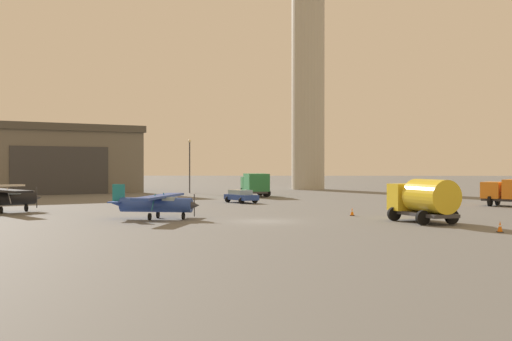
{
  "coord_description": "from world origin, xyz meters",
  "views": [
    {
      "loc": [
        1.2,
        -45.64,
        3.99
      ],
      "look_at": [
        -1.61,
        26.03,
        3.41
      ],
      "focal_mm": 44.97,
      "sensor_mm": 36.0,
      "label": 1
    }
  ],
  "objects_px": {
    "car_blue": "(241,196)",
    "truck_fuel_tanker_yellow": "(424,198)",
    "traffic_cone_near_right": "(500,227)",
    "airplane_blue": "(155,203)",
    "traffic_cone_near_left": "(352,212)",
    "light_post_west": "(190,161)",
    "control_tower": "(308,44)",
    "truck_box_green": "(255,184)"
  },
  "relations": [
    {
      "from": "traffic_cone_near_left",
      "to": "control_tower",
      "type": "bearing_deg",
      "value": 91.19
    },
    {
      "from": "truck_box_green",
      "to": "car_blue",
      "type": "height_order",
      "value": "truck_box_green"
    },
    {
      "from": "airplane_blue",
      "to": "truck_fuel_tanker_yellow",
      "type": "relative_size",
      "value": 1.45
    },
    {
      "from": "car_blue",
      "to": "control_tower",
      "type": "bearing_deg",
      "value": 132.02
    },
    {
      "from": "truck_box_green",
      "to": "traffic_cone_near_right",
      "type": "bearing_deg",
      "value": -171.88
    },
    {
      "from": "control_tower",
      "to": "traffic_cone_near_left",
      "type": "xyz_separation_m",
      "value": [
        1.15,
        -55.57,
        -23.82
      ]
    },
    {
      "from": "airplane_blue",
      "to": "car_blue",
      "type": "xyz_separation_m",
      "value": [
        5.06,
        20.97,
        -0.46
      ]
    },
    {
      "from": "truck_fuel_tanker_yellow",
      "to": "light_post_west",
      "type": "xyz_separation_m",
      "value": [
        -23.08,
        46.76,
        2.97
      ]
    },
    {
      "from": "light_post_west",
      "to": "traffic_cone_near_left",
      "type": "distance_m",
      "value": 45.11
    },
    {
      "from": "truck_fuel_tanker_yellow",
      "to": "car_blue",
      "type": "relative_size",
      "value": 1.33
    },
    {
      "from": "airplane_blue",
      "to": "car_blue",
      "type": "distance_m",
      "value": 21.58
    },
    {
      "from": "airplane_blue",
      "to": "traffic_cone_near_right",
      "type": "height_order",
      "value": "airplane_blue"
    },
    {
      "from": "control_tower",
      "to": "truck_box_green",
      "type": "bearing_deg",
      "value": -107.65
    },
    {
      "from": "control_tower",
      "to": "traffic_cone_near_right",
      "type": "height_order",
      "value": "control_tower"
    },
    {
      "from": "control_tower",
      "to": "airplane_blue",
      "type": "bearing_deg",
      "value": -103.09
    },
    {
      "from": "traffic_cone_near_left",
      "to": "truck_box_green",
      "type": "bearing_deg",
      "value": 106.1
    },
    {
      "from": "control_tower",
      "to": "light_post_west",
      "type": "xyz_separation_m",
      "value": [
        -17.61,
        -14.79,
        -19.47
      ]
    },
    {
      "from": "control_tower",
      "to": "traffic_cone_near_left",
      "type": "height_order",
      "value": "control_tower"
    },
    {
      "from": "traffic_cone_near_right",
      "to": "airplane_blue",
      "type": "bearing_deg",
      "value": 159.33
    },
    {
      "from": "traffic_cone_near_left",
      "to": "light_post_west",
      "type": "bearing_deg",
      "value": 114.71
    },
    {
      "from": "airplane_blue",
      "to": "traffic_cone_near_left",
      "type": "relative_size",
      "value": 13.83
    },
    {
      "from": "car_blue",
      "to": "truck_fuel_tanker_yellow",
      "type": "bearing_deg",
      "value": -3.64
    },
    {
      "from": "traffic_cone_near_right",
      "to": "car_blue",
      "type": "bearing_deg",
      "value": 120.49
    },
    {
      "from": "airplane_blue",
      "to": "traffic_cone_near_left",
      "type": "height_order",
      "value": "airplane_blue"
    },
    {
      "from": "airplane_blue",
      "to": "light_post_west",
      "type": "distance_m",
      "value": 44.85
    },
    {
      "from": "traffic_cone_near_left",
      "to": "traffic_cone_near_right",
      "type": "distance_m",
      "value": 14.29
    },
    {
      "from": "control_tower",
      "to": "airplane_blue",
      "type": "height_order",
      "value": "control_tower"
    },
    {
      "from": "truck_box_green",
      "to": "light_post_west",
      "type": "distance_m",
      "value": 14.15
    },
    {
      "from": "truck_box_green",
      "to": "traffic_cone_near_left",
      "type": "height_order",
      "value": "truck_box_green"
    },
    {
      "from": "airplane_blue",
      "to": "light_post_west",
      "type": "xyz_separation_m",
      "value": [
        -3.81,
        44.55,
        3.45
      ]
    },
    {
      "from": "airplane_blue",
      "to": "truck_fuel_tanker_yellow",
      "type": "bearing_deg",
      "value": 0.63
    },
    {
      "from": "car_blue",
      "to": "traffic_cone_near_right",
      "type": "bearing_deg",
      "value": -4.65
    },
    {
      "from": "car_blue",
      "to": "airplane_blue",
      "type": "bearing_deg",
      "value": -48.71
    },
    {
      "from": "control_tower",
      "to": "traffic_cone_near_right",
      "type": "xyz_separation_m",
      "value": [
        8.58,
        -67.78,
        -23.8
      ]
    },
    {
      "from": "airplane_blue",
      "to": "car_blue",
      "type": "height_order",
      "value": "airplane_blue"
    },
    {
      "from": "truck_fuel_tanker_yellow",
      "to": "traffic_cone_near_right",
      "type": "distance_m",
      "value": 7.1
    },
    {
      "from": "truck_fuel_tanker_yellow",
      "to": "light_post_west",
      "type": "height_order",
      "value": "light_post_west"
    },
    {
      "from": "control_tower",
      "to": "traffic_cone_near_right",
      "type": "distance_m",
      "value": 72.35
    },
    {
      "from": "truck_box_green",
      "to": "car_blue",
      "type": "xyz_separation_m",
      "value": [
        -0.93,
        -13.84,
        -0.9
      ]
    },
    {
      "from": "traffic_cone_near_left",
      "to": "traffic_cone_near_right",
      "type": "xyz_separation_m",
      "value": [
        7.42,
        -12.21,
        0.02
      ]
    },
    {
      "from": "truck_fuel_tanker_yellow",
      "to": "traffic_cone_near_left",
      "type": "xyz_separation_m",
      "value": [
        -4.31,
        5.97,
        -1.37
      ]
    },
    {
      "from": "airplane_blue",
      "to": "truck_fuel_tanker_yellow",
      "type": "height_order",
      "value": "truck_fuel_tanker_yellow"
    }
  ]
}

